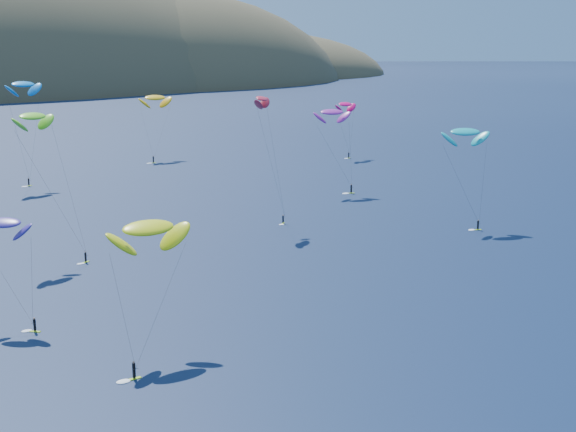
% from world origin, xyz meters
% --- Properties ---
extents(kitesurfer_2, '(12.04, 12.04, 17.29)m').
position_xyz_m(kitesurfer_2, '(-16.89, 63.73, 14.46)').
color(kitesurfer_2, '#9CD017').
rests_on(kitesurfer_2, ground).
extents(kitesurfer_3, '(9.39, 14.26, 25.79)m').
position_xyz_m(kitesurfer_3, '(-16.83, 112.34, 23.51)').
color(kitesurfer_3, '#9CD017').
rests_on(kitesurfer_3, ground).
extents(kitesurfer_4, '(10.81, 8.77, 27.40)m').
position_xyz_m(kitesurfer_4, '(-1.03, 179.20, 24.62)').
color(kitesurfer_4, '#9CD017').
rests_on(kitesurfer_4, ground).
extents(kitesurfer_5, '(10.20, 10.61, 20.79)m').
position_xyz_m(kitesurfer_5, '(60.43, 89.48, 18.17)').
color(kitesurfer_5, '#9CD017').
rests_on(kitesurfer_5, ground).
extents(kitesurfer_6, '(9.44, 10.13, 21.13)m').
position_xyz_m(kitesurfer_6, '(58.24, 131.36, 18.65)').
color(kitesurfer_6, '#9CD017').
rests_on(kitesurfer_6, ground).
extents(kitesurfer_8, '(9.06, 7.41, 18.18)m').
position_xyz_m(kitesurfer_8, '(92.34, 172.19, 15.82)').
color(kitesurfer_8, '#9CD017').
rests_on(kitesurfer_8, ground).
extents(kitesurfer_9, '(6.83, 7.95, 26.43)m').
position_xyz_m(kitesurfer_9, '(27.36, 111.70, 24.51)').
color(kitesurfer_9, '#9CD017').
rests_on(kitesurfer_9, ground).
extents(kitesurfer_10, '(7.89, 11.38, 15.19)m').
position_xyz_m(kitesurfer_10, '(-29.64, 81.68, 13.06)').
color(kitesurfer_10, '#9CD017').
rests_on(kitesurfer_10, ground).
extents(kitesurfer_11, '(11.88, 13.70, 20.77)m').
position_xyz_m(kitesurfer_11, '(43.34, 201.89, 17.88)').
color(kitesurfer_11, '#9CD017').
rests_on(kitesurfer_11, ground).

